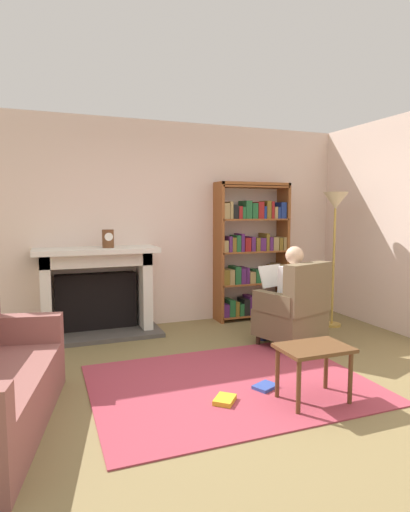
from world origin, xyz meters
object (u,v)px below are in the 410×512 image
(bookshelf, at_px, (252,254))
(seated_reader, at_px, (287,291))
(fireplace, at_px, (97,289))
(armchair_reading, at_px, (295,310))
(side_table, at_px, (314,355))
(floor_lamp, at_px, (335,213))
(mantel_clock, at_px, (108,239))

(bookshelf, distance_m, seated_reader, 1.28)
(fireplace, distance_m, armchair_reading, 2.40)
(armchair_reading, distance_m, seated_reader, 0.23)
(fireplace, xyz_separation_m, side_table, (1.39, -2.54, -0.19))
(armchair_reading, xyz_separation_m, floor_lamp, (0.97, 0.60, 1.08))
(seated_reader, relative_size, side_table, 2.04)
(side_table, bearing_deg, mantel_clock, 117.17)
(armchair_reading, relative_size, floor_lamp, 0.55)
(bookshelf, height_order, seated_reader, bookshelf)
(seated_reader, bearing_deg, bookshelf, -117.15)
(seated_reader, bearing_deg, armchair_reading, 90.00)
(mantel_clock, bearing_deg, side_table, -62.83)
(fireplace, height_order, floor_lamp, floor_lamp)
(mantel_clock, xyz_separation_m, floor_lamp, (2.84, -0.61, 0.31))
(floor_lamp, bearing_deg, seated_reader, -154.31)
(bookshelf, bearing_deg, seated_reader, -98.70)
(mantel_clock, height_order, bookshelf, bookshelf)
(fireplace, xyz_separation_m, seated_reader, (1.97, -1.20, 0.05))
(mantel_clock, distance_m, seated_reader, 2.21)
(bookshelf, distance_m, side_table, 2.74)
(fireplace, xyz_separation_m, bookshelf, (2.15, 0.03, 0.35))
(armchair_reading, relative_size, seated_reader, 0.85)
(mantel_clock, bearing_deg, floor_lamp, -12.15)
(mantel_clock, xyz_separation_m, side_table, (1.25, -2.44, -0.81))
(seated_reader, bearing_deg, side_table, 48.37)
(seated_reader, xyz_separation_m, side_table, (-0.58, -1.34, -0.24))
(bookshelf, bearing_deg, fireplace, -179.11)
(bookshelf, xyz_separation_m, seated_reader, (-0.19, -1.23, -0.31))
(fireplace, height_order, armchair_reading, fireplace)
(mantel_clock, height_order, seated_reader, mantel_clock)
(mantel_clock, bearing_deg, armchair_reading, -32.94)
(bookshelf, relative_size, floor_lamp, 1.08)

